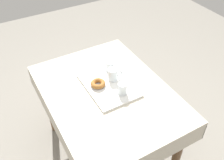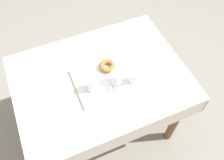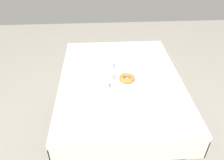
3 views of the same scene
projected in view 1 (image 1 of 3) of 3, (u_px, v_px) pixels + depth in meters
ground_plane at (108, 150)px, 2.35m from camera, size 6.00×6.00×0.00m
dining_table at (107, 102)px, 1.93m from camera, size 1.16×0.86×0.75m
serving_tray at (109, 85)px, 1.90m from camera, size 0.45×0.33×0.02m
tea_mug_left at (113, 75)px, 1.90m from camera, size 0.07×0.11×0.10m
water_glass_near at (110, 67)px, 1.99m from camera, size 0.07×0.07×0.09m
water_glass_far at (122, 89)px, 1.79m from camera, size 0.07×0.07×0.09m
donut_plate_left at (98, 86)px, 1.87m from camera, size 0.12×0.12×0.01m
sugar_donut_left at (98, 83)px, 1.86m from camera, size 0.11×0.11×0.03m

